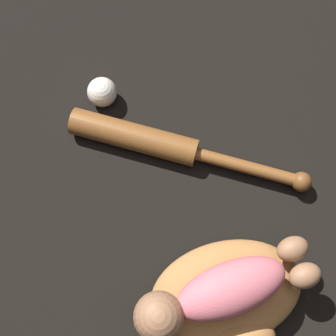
% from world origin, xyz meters
% --- Properties ---
extents(ground_plane, '(6.00, 6.00, 0.00)m').
position_xyz_m(ground_plane, '(0.00, 0.00, 0.00)').
color(ground_plane, black).
extents(baseball_glove, '(0.34, 0.27, 0.08)m').
position_xyz_m(baseball_glove, '(0.06, 0.03, 0.04)').
color(baseball_glove, '#A8703D').
rests_on(baseball_glove, ground).
extents(baby_figure, '(0.37, 0.11, 0.09)m').
position_xyz_m(baby_figure, '(0.09, 0.02, 0.12)').
color(baby_figure, '#D16670').
rests_on(baby_figure, baseball_glove).
extents(baseball_bat, '(0.48, 0.37, 0.06)m').
position_xyz_m(baseball_bat, '(0.08, -0.34, 0.03)').
color(baseball_bat, brown).
rests_on(baseball_bat, ground).
extents(baseball, '(0.07, 0.07, 0.07)m').
position_xyz_m(baseball, '(0.16, -0.52, 0.04)').
color(baseball, silver).
rests_on(baseball, ground).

